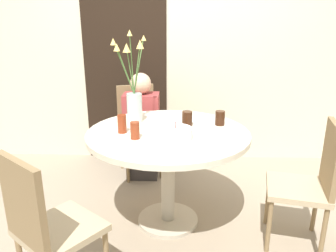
{
  "coord_description": "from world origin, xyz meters",
  "views": [
    {
      "loc": [
        0.08,
        -2.26,
        1.53
      ],
      "look_at": [
        0.0,
        0.0,
        0.8
      ],
      "focal_mm": 35.0,
      "sensor_mm": 36.0,
      "label": 1
    }
  ],
  "objects": [
    {
      "name": "ground_plane",
      "position": [
        0.0,
        0.0,
        0.0
      ],
      "size": [
        16.0,
        16.0,
        0.0
      ],
      "primitive_type": "plane",
      "color": "gray"
    },
    {
      "name": "wall_back",
      "position": [
        0.0,
        1.34,
        1.3
      ],
      "size": [
        8.0,
        0.05,
        2.6
      ],
      "color": "beige",
      "rests_on": "ground_plane"
    },
    {
      "name": "doorway_panel",
      "position": [
        -0.51,
        1.31,
        1.02
      ],
      "size": [
        0.9,
        0.01,
        2.05
      ],
      "color": "black",
      "rests_on": "ground_plane"
    },
    {
      "name": "dining_table",
      "position": [
        0.0,
        0.0,
        0.63
      ],
      "size": [
        1.19,
        1.19,
        0.76
      ],
      "color": "beige",
      "rests_on": "ground_plane"
    },
    {
      "name": "chair_left_flank",
      "position": [
        -0.34,
        0.94,
        0.51
      ],
      "size": [
        0.51,
        0.51,
        0.9
      ],
      "rotation": [
        0.0,
        0.0,
        0.35
      ],
      "color": "tan",
      "rests_on": "ground_plane"
    },
    {
      "name": "chair_far_back",
      "position": [
        -0.62,
        -0.79,
        0.51
      ],
      "size": [
        0.56,
        0.56,
        0.9
      ],
      "rotation": [
        0.0,
        0.0,
        2.47
      ],
      "color": "tan",
      "rests_on": "ground_plane"
    },
    {
      "name": "chair_near_front",
      "position": [
        0.98,
        -0.23,
        0.51
      ],
      "size": [
        0.48,
        0.48,
        0.9
      ],
      "rotation": [
        0.0,
        0.0,
        4.48
      ],
      "color": "tan",
      "rests_on": "ground_plane"
    },
    {
      "name": "birthday_cake",
      "position": [
        0.05,
        -0.15,
        0.8
      ],
      "size": [
        0.24,
        0.24,
        0.12
      ],
      "color": "white",
      "rests_on": "dining_table"
    },
    {
      "name": "flower_vase",
      "position": [
        -0.28,
        0.23,
        0.98
      ],
      "size": [
        0.26,
        0.29,
        0.71
      ],
      "color": "#B2C6C1",
      "rests_on": "dining_table"
    },
    {
      "name": "side_plate",
      "position": [
        0.2,
        0.28,
        0.76
      ],
      "size": [
        0.21,
        0.21,
        0.01
      ],
      "color": "silver",
      "rests_on": "dining_table"
    },
    {
      "name": "drink_glass_0",
      "position": [
        -0.33,
        -0.04,
        0.82
      ],
      "size": [
        0.06,
        0.06,
        0.13
      ],
      "color": "maroon",
      "rests_on": "dining_table"
    },
    {
      "name": "drink_glass_1",
      "position": [
        -0.22,
        -0.16,
        0.82
      ],
      "size": [
        0.06,
        0.06,
        0.12
      ],
      "color": "maroon",
      "rests_on": "dining_table"
    },
    {
      "name": "drink_glass_2",
      "position": [
        0.14,
        0.12,
        0.82
      ],
      "size": [
        0.08,
        0.08,
        0.12
      ],
      "color": "#33190C",
      "rests_on": "dining_table"
    },
    {
      "name": "drink_glass_3",
      "position": [
        0.39,
        0.17,
        0.81
      ],
      "size": [
        0.07,
        0.07,
        0.11
      ],
      "color": "#33190C",
      "rests_on": "dining_table"
    },
    {
      "name": "person_guest",
      "position": [
        -0.29,
        0.79,
        0.5
      ],
      "size": [
        0.34,
        0.24,
        1.06
      ],
      "color": "#383333",
      "rests_on": "ground_plane"
    }
  ]
}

